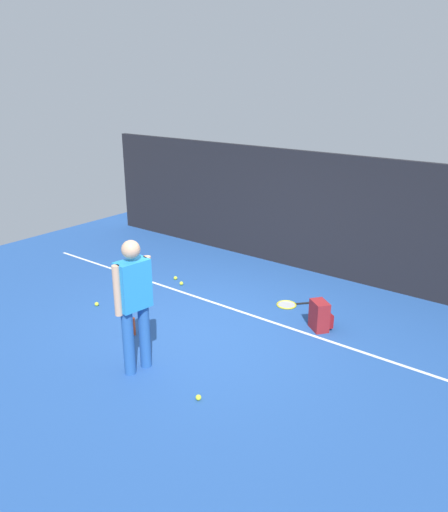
# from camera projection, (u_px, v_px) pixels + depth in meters

# --- Properties ---
(ground_plane) EXTENTS (12.00, 12.00, 0.00)m
(ground_plane) POSITION_uv_depth(u_px,v_px,m) (207.00, 327.00, 7.36)
(ground_plane) COLOR #234C93
(back_fence) EXTENTS (10.00, 0.10, 2.23)m
(back_fence) POSITION_uv_depth(u_px,v_px,m) (311.00, 213.00, 9.22)
(back_fence) COLOR black
(back_fence) RESTS_ON ground
(court_line) EXTENTS (9.00, 0.05, 0.00)m
(court_line) POSITION_uv_depth(u_px,v_px,m) (237.00, 310.00, 7.90)
(court_line) COLOR white
(court_line) RESTS_ON ground
(tennis_player) EXTENTS (0.27, 0.53, 1.70)m
(tennis_player) POSITION_uv_depth(u_px,v_px,m) (134.00, 299.00, 5.98)
(tennis_player) COLOR #2659A5
(tennis_player) RESTS_ON ground
(tennis_racket) EXTENTS (0.54, 0.58, 0.03)m
(tennis_racket) POSITION_uv_depth(u_px,v_px,m) (288.00, 305.00, 8.07)
(tennis_racket) COLOR black
(tennis_racket) RESTS_ON ground
(backpack) EXTENTS (0.38, 0.38, 0.44)m
(backpack) POSITION_uv_depth(u_px,v_px,m) (320.00, 316.00, 7.24)
(backpack) COLOR maroon
(backpack) RESTS_ON ground
(tennis_ball_near_player) EXTENTS (0.07, 0.07, 0.07)m
(tennis_ball_near_player) POSITION_uv_depth(u_px,v_px,m) (176.00, 278.00, 9.08)
(tennis_ball_near_player) COLOR #CCE033
(tennis_ball_near_player) RESTS_ON ground
(tennis_ball_by_fence) EXTENTS (0.07, 0.07, 0.07)m
(tennis_ball_by_fence) POSITION_uv_depth(u_px,v_px,m) (97.00, 304.00, 8.04)
(tennis_ball_by_fence) COLOR #CCE033
(tennis_ball_by_fence) RESTS_ON ground
(tennis_ball_mid_court) EXTENTS (0.07, 0.07, 0.07)m
(tennis_ball_mid_court) POSITION_uv_depth(u_px,v_px,m) (198.00, 397.00, 5.69)
(tennis_ball_mid_court) COLOR #CCE033
(tennis_ball_mid_court) RESTS_ON ground
(tennis_ball_far_left) EXTENTS (0.07, 0.07, 0.07)m
(tennis_ball_far_left) POSITION_uv_depth(u_px,v_px,m) (181.00, 283.00, 8.85)
(tennis_ball_far_left) COLOR #CCE033
(tennis_ball_far_left) RESTS_ON ground
(water_bottle) EXTENTS (0.07, 0.07, 0.26)m
(water_bottle) POSITION_uv_depth(u_px,v_px,m) (133.00, 326.00, 7.11)
(water_bottle) COLOR #D84C26
(water_bottle) RESTS_ON ground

